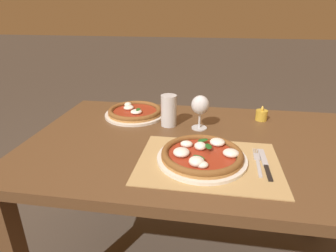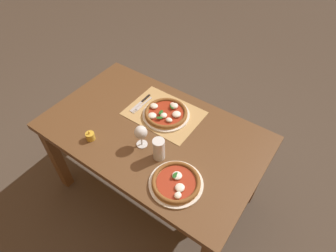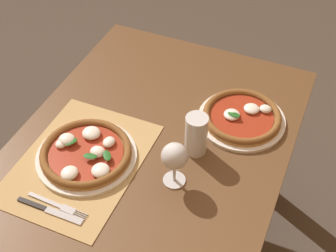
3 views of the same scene
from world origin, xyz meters
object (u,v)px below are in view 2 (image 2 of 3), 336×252
Objects in this scene: wine_glass at (141,133)px; pizza_far at (176,183)px; pint_glass at (159,149)px; votive_candle at (90,136)px; pizza_near at (166,113)px; knife at (140,103)px; fork at (142,105)px.

pizza_far is at bearing 161.07° from wine_glass.
pint_glass is 0.46m from votive_candle.
wine_glass is (-0.03, 0.29, 0.08)m from pizza_near.
knife is (0.22, 0.00, -0.02)m from pizza_near.
pint_glass reaches higher than votive_candle.
pizza_far is at bearing -176.74° from votive_candle.
pint_glass is at bearing 174.06° from wine_glass.
pizza_far is 1.95× the size of wine_glass.
wine_glass is at bearing -5.94° from pint_glass.
wine_glass is 0.34m from votive_candle.
pint_glass is at bearing -162.79° from votive_candle.
pizza_far is 4.20× the size of votive_candle.
wine_glass is 0.72× the size of knife.
knife is at bearing -49.46° from wine_glass.
pizza_near is 1.49× the size of knife.
pint_glass is (-0.17, 0.31, 0.05)m from pizza_near.
pizza_far is 0.63m from votive_candle.
votive_candle is (0.05, 0.44, 0.02)m from knife.
votive_candle reaches higher than fork.
pint_glass reaches higher than knife.
knife is at bearing -34.77° from pizza_far.
wine_glass reaches higher than votive_candle.
pint_glass is at bearing 142.12° from knife.
votive_candle reaches higher than knife.
fork is 2.78× the size of votive_candle.
knife is (0.39, -0.30, -0.06)m from pint_glass.
knife is (0.58, -0.40, -0.01)m from pizza_far.
knife is 2.99× the size of votive_candle.
knife is (0.25, -0.29, -0.10)m from wine_glass.
pizza_near is at bearing -85.06° from wine_glass.
wine_glass reaches higher than pizza_near.
pint_glass reaches higher than pizza_far.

